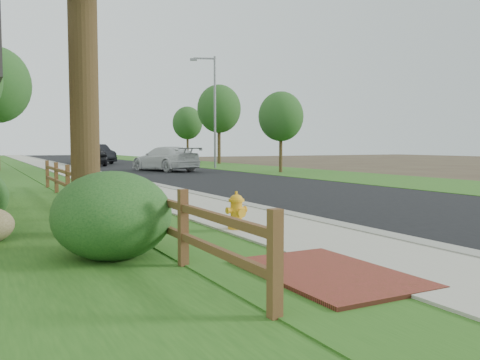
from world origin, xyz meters
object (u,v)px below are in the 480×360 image
fire_hydrant (237,212)px  dark_car_mid (91,156)px  ranch_fence (92,190)px  white_suv (165,159)px  streetlight (213,105)px

fire_hydrant → dark_car_mid: 33.19m
ranch_fence → white_suv: 20.43m
white_suv → streetlight: streetlight is taller
fire_hydrant → dark_car_mid: size_ratio=0.15×
white_suv → dark_car_mid: dark_car_mid is taller
streetlight → ranch_fence: bearing=-121.7°
ranch_fence → white_suv: bearing=65.7°
fire_hydrant → dark_car_mid: (3.95, 32.95, 0.40)m
ranch_fence → white_suv: (8.39, 18.62, 0.18)m
streetlight → dark_car_mid: bearing=128.4°
ranch_fence → fire_hydrant: 4.37m
fire_hydrant → white_suv: (6.49, 22.55, 0.37)m
white_suv → streetlight: size_ratio=0.68×
white_suv → ranch_fence: bearing=50.1°
fire_hydrant → white_suv: 23.47m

